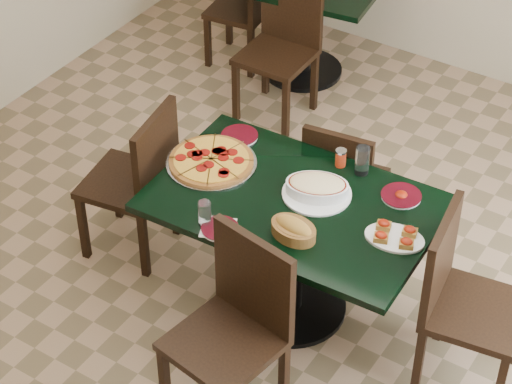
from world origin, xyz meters
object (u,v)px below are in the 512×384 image
Objects in this scene: main_table at (293,228)px; back_chair_left at (249,3)px; chair_right at (460,294)px; pepperoni_pizza at (211,161)px; back_chair_near at (283,40)px; bread_basket at (294,229)px; chair_far at (342,180)px; chair_near at (237,320)px; lasagna_casserole at (317,187)px; back_table at (305,7)px; bruschetta_platter at (395,236)px; chair_left at (140,176)px.

back_chair_left is at bearing 125.81° from main_table.
chair_right is 2.07× the size of pepperoni_pizza.
back_chair_near is 3.70× the size of bread_basket.
chair_far is 1.80× the size of pepperoni_pizza.
chair_far is 1.41m from back_chair_near.
chair_near reaches higher than chair_far.
bread_basket reaches higher than lasagna_casserole.
back_chair_near is at bearing 120.76° from main_table.
bread_basket is (-0.76, -0.27, 0.24)m from chair_right.
bread_basket is at bearing -68.18° from back_table.
back_chair_left is 2.34× the size of lasagna_casserole.
back_chair_near is at bearing 108.39° from pepperoni_pizza.
main_table is 0.55m from pepperoni_pizza.
back_table is at bearing 119.82° from bruschetta_platter.
chair_far is 1.07m from chair_right.
pepperoni_pizza reaches higher than back_table.
chair_left is 1.12m from bread_basket.
back_chair_near is at bearing 130.08° from bread_basket.
chair_right is at bearing 44.25° from back_chair_left.
chair_right is 3.08m from back_chair_left.
back_chair_left is at bearing 127.17° from bruschetta_platter.
back_chair_left is (-1.63, 2.62, -0.08)m from chair_near.
main_table is 0.58m from bruschetta_platter.
back_chair_near reaches higher than bread_basket.
bruschetta_platter is (0.58, -0.57, 0.31)m from chair_far.
chair_near is (0.14, -1.25, 0.09)m from chair_far.
chair_far is 0.89× the size of back_chair_near.
chair_right reaches higher than bread_basket.
pepperoni_pizza is at bearing 82.74° from chair_right.
lasagna_casserole is (-0.03, 0.77, 0.24)m from chair_near.
back_chair_near is (-1.91, 1.54, -0.01)m from chair_right.
back_table is 2.65m from bruschetta_platter.
bruschetta_platter is at bearing 39.39° from back_chair_left.
chair_left is (-0.90, -0.63, 0.06)m from chair_far.
bruschetta_platter reaches higher than back_table.
back_table is 1.84m from chair_far.
bread_basket is 0.81× the size of bruschetta_platter.
back_chair_near is 1.66m from pepperoni_pizza.
chair_near reaches higher than pepperoni_pizza.
back_chair_left is at bearing 142.26° from back_chair_near.
chair_left is 1.63m from back_chair_near.
chair_right is 3.06× the size of bruschetta_platter.
back_chair_left is at bearing 134.72° from bread_basket.
back_table is at bearing 126.56° from bread_basket.
back_chair_left reaches higher than bread_basket.
chair_right is 1.03× the size of back_chair_near.
pepperoni_pizza is at bearing 20.44° from back_chair_left.
chair_near is 2.52m from back_chair_near.
chair_far is at bearing 115.22° from chair_left.
lasagna_casserole is at bearing 107.69° from bread_basket.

